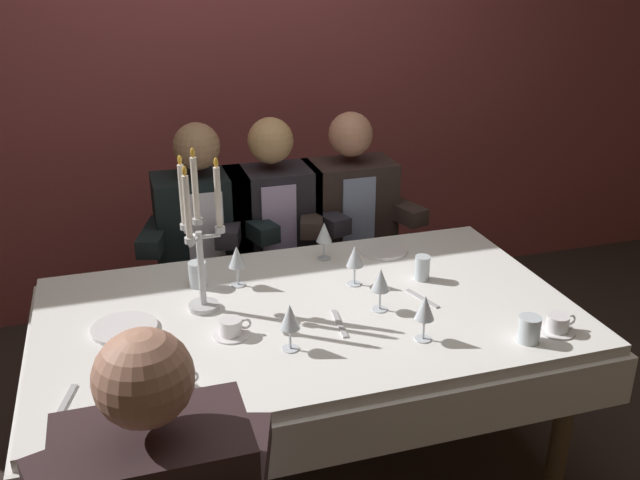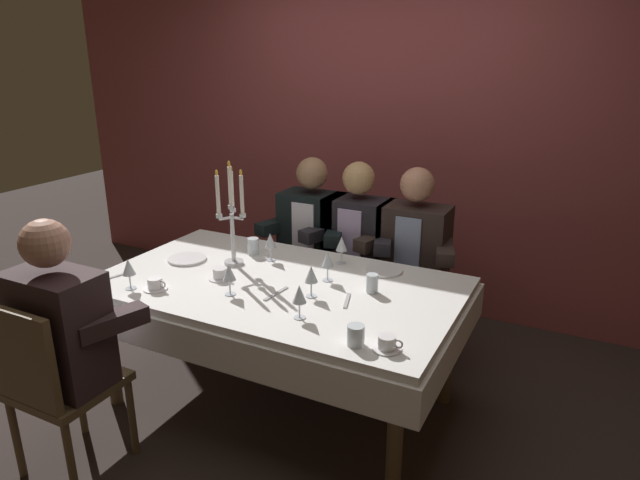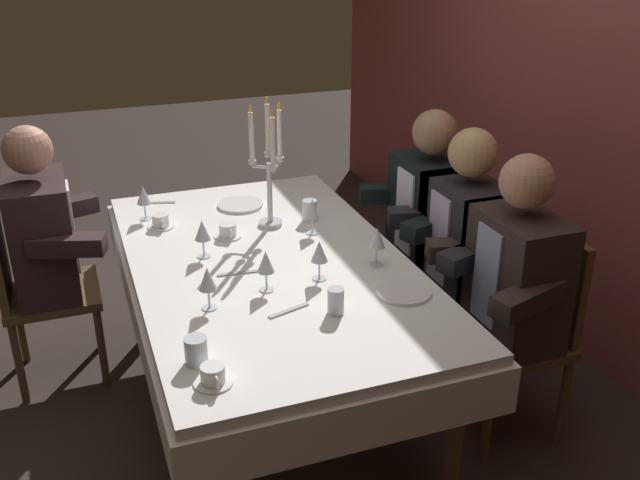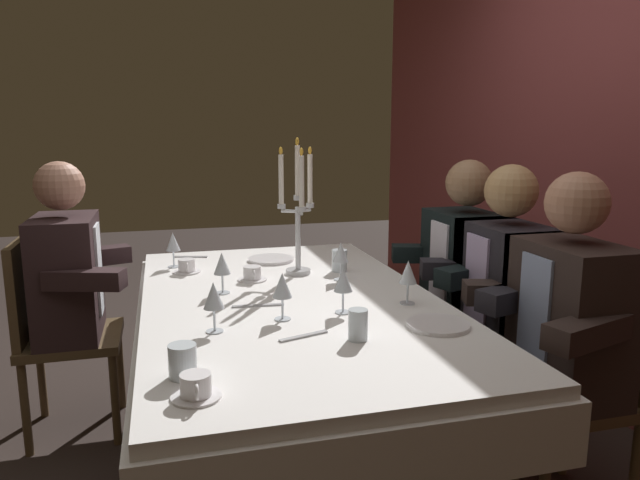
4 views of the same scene
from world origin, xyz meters
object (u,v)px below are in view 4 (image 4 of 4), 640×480
object	(u,v)px
wine_glass_3	(408,273)
seated_diner_0	(66,276)
wine_glass_5	(341,254)
wine_glass_2	(214,297)
coffee_cup_1	(252,274)
wine_glass_0	(222,264)
seated_diner_2	(507,288)
wine_glass_1	(282,287)
wine_glass_6	(173,243)
candelabra	(298,214)
dinner_plate_0	(438,325)
seated_diner_1	(466,269)
water_tumbler_1	(358,325)
coffee_cup_2	(196,387)
wine_glass_4	(343,281)
seated_diner_3	(569,317)
dinner_plate_1	(271,259)
water_tumbler_0	(183,361)
dining_table	(291,327)
water_tumbler_2	(339,261)
coffee_cup_0	(187,267)

from	to	relation	value
wine_glass_3	seated_diner_0	size ratio (longest dim) A/B	0.13
wine_glass_5	wine_glass_2	bearing A→B (deg)	-48.46
wine_glass_2	coffee_cup_1	xyz separation A→B (m)	(-0.60, 0.21, -0.09)
wine_glass_0	coffee_cup_1	bearing A→B (deg)	139.43
wine_glass_5	seated_diner_2	distance (m)	0.70
wine_glass_1	wine_glass_6	xyz separation A→B (m)	(-0.87, -0.34, 0.00)
candelabra	dinner_plate_0	distance (m)	0.90
wine_glass_6	coffee_cup_1	distance (m)	0.47
seated_diner_1	seated_diner_2	xyz separation A→B (m)	(0.33, 0.00, 0.00)
wine_glass_6	seated_diner_2	xyz separation A→B (m)	(0.71, 1.30, -0.12)
coffee_cup_1	seated_diner_2	distance (m)	1.06
wine_glass_3	seated_diner_2	world-z (taller)	seated_diner_2
wine_glass_6	water_tumbler_1	bearing A→B (deg)	24.90
seated_diner_0	coffee_cup_1	bearing A→B (deg)	68.71
coffee_cup_2	wine_glass_2	bearing A→B (deg)	169.39
candelabra	wine_glass_3	bearing A→B (deg)	27.86
wine_glass_4	seated_diner_3	world-z (taller)	seated_diner_3
dinner_plate_1	water_tumbler_1	xyz separation A→B (m)	(1.14, 0.06, 0.04)
water_tumbler_0	seated_diner_1	size ratio (longest dim) A/B	0.07
wine_glass_6	wine_glass_0	bearing A→B (deg)	19.23
coffee_cup_1	coffee_cup_2	bearing A→B (deg)	-15.72
wine_glass_1	seated_diner_2	distance (m)	0.99
dinner_plate_1	dining_table	bearing A→B (deg)	-3.69
seated_diner_1	seated_diner_3	distance (m)	0.72
candelabra	water_tumbler_1	size ratio (longest dim) A/B	6.13
water_tumbler_0	seated_diner_2	distance (m)	1.43
water_tumbler_0	water_tumbler_2	world-z (taller)	water_tumbler_2
water_tumbler_1	wine_glass_3	bearing A→B (deg)	136.07
dinner_plate_0	water_tumbler_0	xyz separation A→B (m)	(0.19, -0.82, 0.04)
water_tumbler_1	dinner_plate_0	bearing A→B (deg)	98.79
dinner_plate_0	wine_glass_0	xyz separation A→B (m)	(-0.58, -0.64, 0.11)
wine_glass_3	water_tumbler_0	xyz separation A→B (m)	(0.45, -0.83, -0.07)
candelabra	wine_glass_5	distance (m)	0.26
coffee_cup_0	water_tumbler_2	bearing A→B (deg)	76.74
dinner_plate_1	seated_diner_2	bearing A→B (deg)	49.48
wine_glass_3	wine_glass_6	bearing A→B (deg)	-134.86
water_tumbler_1	coffee_cup_0	size ratio (longest dim) A/B	0.74
wine_glass_4	wine_glass_6	distance (m)	1.02
wine_glass_0	coffee_cup_0	bearing A→B (deg)	-162.36
seated_diner_0	coffee_cup_2	bearing A→B (deg)	19.51
wine_glass_5	coffee_cup_1	distance (m)	0.39
candelabra	coffee_cup_2	xyz separation A→B (m)	(1.12, -0.51, -0.24)
candelabra	wine_glass_0	distance (m)	0.45
wine_glass_2	water_tumbler_0	size ratio (longest dim) A/B	1.83
wine_glass_2	water_tumbler_2	world-z (taller)	wine_glass_2
water_tumbler_2	coffee_cup_1	distance (m)	0.41
water_tumbler_2	seated_diner_3	world-z (taller)	seated_diner_3
wine_glass_6	coffee_cup_2	distance (m)	1.40
dining_table	water_tumbler_0	bearing A→B (deg)	-33.81
wine_glass_4	seated_diner_0	world-z (taller)	seated_diner_0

